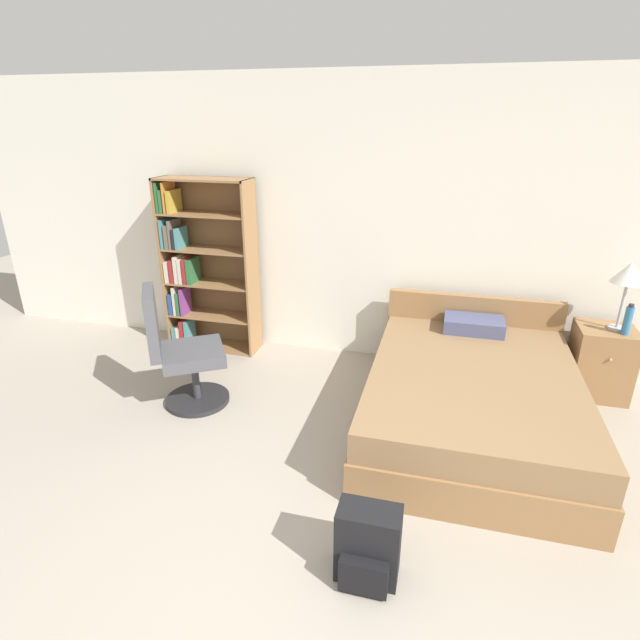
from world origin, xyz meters
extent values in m
cube|color=silver|center=(0.00, 3.23, 1.30)|extent=(9.00, 0.06, 2.60)
cube|color=olive|center=(-2.31, 2.97, 0.85)|extent=(0.02, 0.32, 1.70)
cube|color=olive|center=(-1.42, 2.97, 0.85)|extent=(0.02, 0.32, 1.70)
cube|color=brown|center=(-1.86, 3.12, 0.85)|extent=(0.91, 0.01, 1.70)
cube|color=olive|center=(-1.86, 2.97, 0.01)|extent=(0.87, 0.31, 0.02)
cube|color=teal|center=(-2.27, 2.91, 0.12)|extent=(0.04, 0.19, 0.19)
cube|color=beige|center=(-2.22, 2.93, 0.12)|extent=(0.04, 0.22, 0.20)
cube|color=maroon|center=(-2.17, 2.93, 0.16)|extent=(0.04, 0.23, 0.27)
cube|color=teal|center=(-2.13, 2.91, 0.16)|extent=(0.03, 0.19, 0.28)
cube|color=olive|center=(-1.86, 2.97, 0.35)|extent=(0.87, 0.31, 0.02)
cube|color=navy|center=(-2.27, 2.93, 0.47)|extent=(0.04, 0.22, 0.22)
cube|color=beige|center=(-2.22, 2.93, 0.50)|extent=(0.03, 0.23, 0.29)
cube|color=#2D6638|center=(-2.18, 2.93, 0.48)|extent=(0.03, 0.22, 0.24)
cube|color=#7A387F|center=(-2.14, 2.91, 0.50)|extent=(0.03, 0.20, 0.28)
cube|color=olive|center=(-1.86, 2.97, 0.69)|extent=(0.87, 0.31, 0.02)
cube|color=beige|center=(-2.27, 2.94, 0.80)|extent=(0.04, 0.25, 0.21)
cube|color=maroon|center=(-2.21, 2.91, 0.81)|extent=(0.04, 0.18, 0.23)
cube|color=beige|center=(-2.16, 2.91, 0.83)|extent=(0.04, 0.18, 0.26)
cube|color=beige|center=(-2.12, 2.92, 0.82)|extent=(0.04, 0.21, 0.25)
cube|color=maroon|center=(-2.07, 2.93, 0.82)|extent=(0.04, 0.23, 0.25)
cube|color=#2D6638|center=(-2.03, 2.92, 0.82)|extent=(0.04, 0.22, 0.24)
cube|color=olive|center=(-1.86, 2.97, 1.03)|extent=(0.87, 0.31, 0.02)
cube|color=teal|center=(-2.27, 2.94, 1.18)|extent=(0.03, 0.24, 0.27)
cube|color=#665B51|center=(-2.23, 2.91, 1.15)|extent=(0.04, 0.19, 0.23)
cube|color=#665B51|center=(-2.19, 2.93, 1.17)|extent=(0.02, 0.23, 0.27)
cube|color=black|center=(-2.15, 2.91, 1.14)|extent=(0.02, 0.19, 0.20)
cube|color=teal|center=(-2.12, 2.92, 1.14)|extent=(0.03, 0.22, 0.20)
cube|color=olive|center=(-1.86, 2.97, 1.37)|extent=(0.87, 0.31, 0.02)
cube|color=#2D6638|center=(-2.28, 2.93, 1.52)|extent=(0.02, 0.22, 0.28)
cube|color=#2D6638|center=(-2.24, 2.93, 1.48)|extent=(0.03, 0.23, 0.21)
cube|color=orange|center=(-2.20, 2.93, 1.52)|extent=(0.02, 0.23, 0.28)
cube|color=gold|center=(-2.16, 2.94, 1.48)|extent=(0.03, 0.25, 0.21)
cube|color=olive|center=(-1.86, 2.97, 1.69)|extent=(0.91, 0.32, 0.02)
cube|color=olive|center=(0.65, 2.09, 0.14)|extent=(1.51, 2.04, 0.28)
cube|color=olive|center=(0.65, 2.09, 0.39)|extent=(1.48, 2.00, 0.21)
cube|color=olive|center=(0.65, 3.07, 0.37)|extent=(1.51, 0.08, 0.74)
cube|color=#4C5175|center=(0.65, 2.86, 0.55)|extent=(0.50, 0.30, 0.12)
cylinder|color=#232326|center=(-1.54, 1.92, 0.02)|extent=(0.52, 0.52, 0.04)
cylinder|color=#333338|center=(-1.54, 1.92, 0.22)|extent=(0.06, 0.06, 0.35)
cube|color=#4C4C51|center=(-1.54, 1.92, 0.44)|extent=(0.66, 0.66, 0.10)
cube|color=#4C4C51|center=(-1.77, 1.78, 0.75)|extent=(0.30, 0.42, 0.52)
cube|color=olive|center=(1.70, 2.91, 0.30)|extent=(0.45, 0.41, 0.61)
sphere|color=tan|center=(1.70, 2.69, 0.43)|extent=(0.02, 0.02, 0.02)
cylinder|color=#B2B2B7|center=(1.76, 2.91, 0.62)|extent=(0.13, 0.13, 0.02)
cylinder|color=#B2B2B7|center=(1.76, 2.91, 0.82)|extent=(0.02, 0.02, 0.37)
cone|color=white|center=(1.76, 2.91, 1.09)|extent=(0.26, 0.26, 0.16)
cylinder|color=teal|center=(1.80, 2.81, 0.72)|extent=(0.06, 0.06, 0.23)
cylinder|color=#2D2D33|center=(1.80, 2.81, 0.85)|extent=(0.04, 0.04, 0.03)
cube|color=black|center=(0.12, 0.60, 0.21)|extent=(0.32, 0.18, 0.42)
cube|color=black|center=(0.12, 0.47, 0.11)|extent=(0.24, 0.06, 0.19)
camera|label=1|loc=(0.37, -1.32, 2.20)|focal=28.00mm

